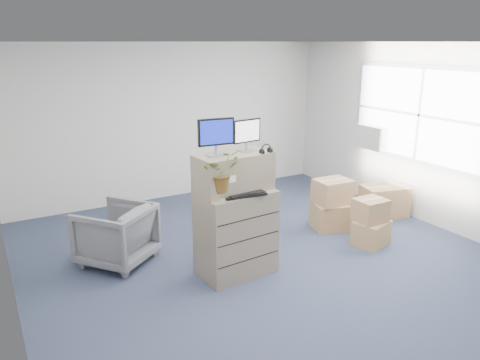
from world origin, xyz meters
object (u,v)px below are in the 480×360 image
Objects in this scene: monitor_left at (216,135)px; office_chair at (116,232)px; filing_cabinet_lower at (236,233)px; keyboard at (244,194)px; water_bottle at (240,180)px; monitor_right at (247,133)px; potted_plant at (219,176)px.

office_chair is (-1.00, 0.96, -1.35)m from monitor_left.
filing_cabinet_lower is 2.07× the size of keyboard.
keyboard is 1.84m from office_chair.
office_chair is at bearing 135.20° from filing_cabinet_lower.
water_bottle reaches higher than office_chair.
filing_cabinet_lower is 1.25× the size of office_chair.
monitor_left reaches higher than keyboard.
water_bottle is (0.06, 0.20, 0.11)m from keyboard.
filing_cabinet_lower is 1.60m from office_chair.
filing_cabinet_lower is at bearing -162.66° from monitor_right.
monitor_left is at bearing 140.57° from keyboard.
monitor_right is at bearing 26.80° from water_bottle.
potted_plant is (-0.35, -0.14, 0.14)m from water_bottle.
monitor_left is 1.13× the size of monitor_right.
keyboard is (0.01, -0.17, 0.55)m from filing_cabinet_lower.
potted_plant is (-0.06, -0.18, -0.44)m from monitor_left.
potted_plant is at bearing 91.21° from office_chair.
keyboard is at bearing -90.87° from filing_cabinet_lower.
water_bottle is at bearing 78.12° from keyboard.
monitor_left reaches higher than monitor_right.
office_chair is (-1.29, 1.00, -0.77)m from water_bottle.
potted_plant is (-0.28, -0.12, 0.80)m from filing_cabinet_lower.
water_bottle is 0.30× the size of office_chair.
office_chair is (-0.94, 1.14, -0.91)m from potted_plant.
monitor_right is 0.74m from keyboard.
potted_plant is 1.73m from office_chair.
potted_plant is at bearing -157.84° from water_bottle.
filing_cabinet_lower is 2.42× the size of monitor_left.
potted_plant reaches higher than filing_cabinet_lower.
monitor_right reaches higher than potted_plant.
office_chair is (-1.23, 1.20, -0.66)m from keyboard.
filing_cabinet_lower is at bearing -158.89° from water_bottle.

